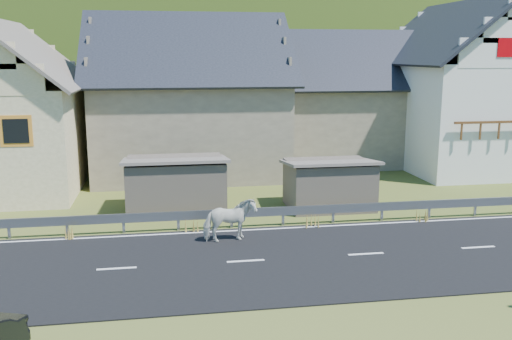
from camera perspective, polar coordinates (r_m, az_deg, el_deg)
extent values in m
plane|color=#3A4D17|center=(18.33, -1.04, -9.21)|extent=(160.00, 160.00, 0.00)
cube|color=black|center=(18.32, -1.04, -9.15)|extent=(60.00, 7.00, 0.04)
cube|color=silver|center=(18.32, -1.04, -9.08)|extent=(60.00, 6.60, 0.01)
cube|color=#93969B|center=(21.62, -2.47, -4.36)|extent=(28.00, 0.08, 0.34)
cube|color=#93969B|center=(22.26, -23.47, -5.47)|extent=(0.10, 0.06, 0.70)
cube|color=#93969B|center=(21.85, -18.36, -5.41)|extent=(0.10, 0.06, 0.70)
cube|color=#93969B|center=(21.61, -13.10, -5.29)|extent=(0.10, 0.06, 0.70)
cube|color=#93969B|center=(21.56, -7.78, -5.13)|extent=(0.10, 0.06, 0.70)
cube|color=#93969B|center=(21.70, -2.47, -4.93)|extent=(0.10, 0.06, 0.70)
cube|color=#93969B|center=(22.02, 2.72, -4.69)|extent=(0.10, 0.06, 0.70)
cube|color=#93969B|center=(22.51, 7.72, -4.42)|extent=(0.10, 0.06, 0.70)
cube|color=#93969B|center=(23.16, 12.47, -4.13)|extent=(0.10, 0.06, 0.70)
cube|color=#93969B|center=(23.97, 16.92, -3.84)|extent=(0.10, 0.06, 0.70)
cube|color=#93969B|center=(24.91, 21.06, -3.54)|extent=(0.10, 0.06, 0.70)
cube|color=#6C5F51|center=(24.08, -8.03, -1.53)|extent=(4.30, 3.30, 2.40)
cube|color=#6C5F51|center=(24.62, 7.31, -1.46)|extent=(3.80, 2.90, 2.20)
cube|color=#FFEBBA|center=(30.20, -23.76, 2.94)|extent=(7.00, 9.00, 5.00)
cube|color=orange|center=(25.37, -22.87, 3.61)|extent=(1.30, 0.12, 1.30)
cube|color=gray|center=(32.25, -6.72, 4.32)|extent=(10.00, 9.00, 5.00)
cube|color=gray|center=(36.10, 9.24, 4.69)|extent=(9.00, 8.00, 4.60)
cube|color=white|center=(35.73, 20.03, 5.21)|extent=(8.00, 10.00, 6.00)
ellipsoid|color=#273F13|center=(198.88, -7.16, 3.74)|extent=(440.00, 280.00, 260.00)
imported|color=silver|center=(19.97, -2.66, -5.04)|extent=(1.12, 1.92, 1.52)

